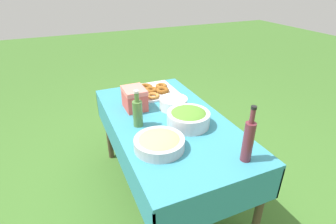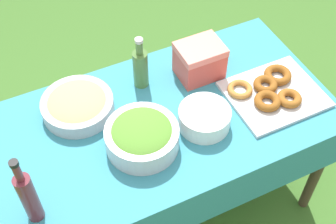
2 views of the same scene
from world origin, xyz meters
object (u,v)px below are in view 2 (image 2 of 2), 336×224
Objects in this scene: wine_bottle at (28,196)px; cooler_box at (200,60)px; pasta_bowl at (77,105)px; donut_platter at (272,92)px; plate_stack at (204,118)px; salad_bowl at (142,136)px; olive_oil_bottle at (140,67)px.

wine_bottle is 0.93m from cooler_box.
pasta_bowl is 0.83m from donut_platter.
wine_bottle reaches higher than plate_stack.
pasta_bowl is 1.53× the size of cooler_box.
wine_bottle is at bearing 23.72° from cooler_box.
salad_bowl is 0.74× the size of donut_platter.
plate_stack reaches higher than donut_platter.
pasta_bowl is at bearing -126.23° from wine_bottle.
wine_bottle reaches higher than olive_oil_bottle.
salad_bowl reaches higher than pasta_bowl.
pasta_bowl and plate_stack have the same top height.
donut_platter is (-0.78, 0.27, -0.02)m from pasta_bowl.
cooler_box is at bearing -48.29° from donut_platter.
plate_stack is at bearing 113.33° from olive_oil_bottle.
salad_bowl is at bearing 121.42° from pasta_bowl.
pasta_bowl is 0.53m from plate_stack.
salad_bowl is at bearing -165.67° from wine_bottle.
pasta_bowl is 0.50m from wine_bottle.
olive_oil_bottle is (-0.30, -0.03, 0.06)m from pasta_bowl.
salad_bowl is at bearing -2.81° from plate_stack.
olive_oil_bottle reaches higher than salad_bowl.
olive_oil_bottle is at bearing -32.39° from donut_platter.
donut_platter is at bearing 147.61° from olive_oil_bottle.
donut_platter is 0.34m from plate_stack.
salad_bowl is 0.27m from plate_stack.
pasta_bowl is at bearing -58.58° from salad_bowl.
salad_bowl is 1.48× the size of cooler_box.
salad_bowl is 0.48m from wine_bottle.
olive_oil_bottle is at bearing -66.67° from plate_stack.
wine_bottle is (0.46, 0.12, 0.07)m from salad_bowl.
cooler_box is (-0.12, -0.27, 0.04)m from plate_stack.
wine_bottle reaches higher than donut_platter.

